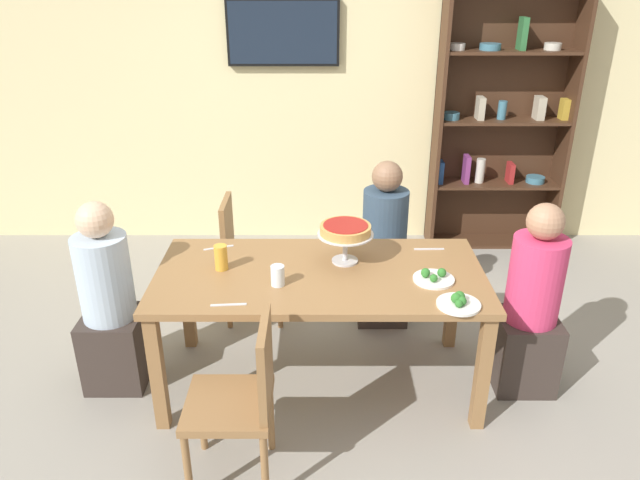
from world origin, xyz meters
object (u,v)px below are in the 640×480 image
at_px(diner_head_west, 110,310).
at_px(bookshelf, 501,120).
at_px(dining_table, 320,286).
at_px(diner_head_east, 530,312).
at_px(beer_glass_amber_tall, 221,257).
at_px(cutlery_fork_far, 219,248).
at_px(salad_plate_far_diner, 459,302).
at_px(water_glass_clear_near, 278,276).
at_px(diner_far_right, 384,254).
at_px(chair_far_left, 245,253).
at_px(cutlery_knife_near, 429,249).
at_px(chair_near_left, 243,395).
at_px(television, 283,33).
at_px(deep_dish_pizza_stand, 345,232).
at_px(salad_plate_near_diner, 433,277).
at_px(cutlery_fork_near, 228,305).

bearing_deg(diner_head_west, bookshelf, 36.57).
height_order(dining_table, diner_head_east, diner_head_east).
height_order(beer_glass_amber_tall, cutlery_fork_far, beer_glass_amber_tall).
relative_size(dining_table, bookshelf, 0.82).
bearing_deg(salad_plate_far_diner, diner_head_west, 169.00).
relative_size(dining_table, diner_head_west, 1.58).
distance_m(bookshelf, beer_glass_amber_tall, 2.87).
height_order(diner_head_west, water_glass_clear_near, diner_head_west).
height_order(diner_far_right, diner_head_west, same).
relative_size(diner_far_right, chair_far_left, 1.32).
bearing_deg(cutlery_knife_near, chair_near_left, 44.19).
xyz_separation_m(diner_far_right, beer_glass_amber_tall, (-0.98, -0.69, 0.32)).
distance_m(television, diner_far_right, 2.03).
distance_m(dining_table, deep_dish_pizza_stand, 0.33).
height_order(dining_table, water_glass_clear_near, water_glass_clear_near).
xyz_separation_m(television, salad_plate_near_diner, (0.90, -2.20, -1.03)).
relative_size(chair_far_left, deep_dish_pizza_stand, 2.75).
bearing_deg(bookshelf, salad_plate_near_diner, -113.09).
height_order(television, diner_head_west, television).
xyz_separation_m(diner_far_right, diner_head_west, (-1.63, -0.72, 0.00)).
bearing_deg(water_glass_clear_near, beer_glass_amber_tall, 150.81).
bearing_deg(chair_far_left, beer_glass_amber_tall, -2.37).
bearing_deg(chair_near_left, diner_far_right, -28.38).
bearing_deg(diner_head_west, cutlery_fork_far, 26.76).
bearing_deg(deep_dish_pizza_stand, water_glass_clear_near, -143.13).
relative_size(chair_near_left, cutlery_fork_near, 4.83).
height_order(chair_near_left, cutlery_knife_near, chair_near_left).
bearing_deg(television, diner_head_east, -54.91).
relative_size(diner_far_right, deep_dish_pizza_stand, 3.63).
relative_size(chair_near_left, water_glass_clear_near, 7.80).
bearing_deg(chair_far_left, cutlery_fork_near, 3.16).
xyz_separation_m(bookshelf, deep_dish_pizza_stand, (-1.37, -1.89, -0.18)).
height_order(diner_head_east, chair_near_left, diner_head_east).
distance_m(dining_table, water_glass_clear_near, 0.30).
xyz_separation_m(dining_table, diner_far_right, (0.43, 0.73, -0.16)).
bearing_deg(chair_far_left, cutlery_fork_far, -11.23).
xyz_separation_m(dining_table, water_glass_clear_near, (-0.22, -0.14, 0.14)).
xyz_separation_m(diner_far_right, cutlery_fork_far, (-1.04, -0.42, 0.25)).
bearing_deg(cutlery_fork_near, bookshelf, 45.84).
height_order(dining_table, cutlery_fork_near, cutlery_fork_near).
relative_size(television, beer_glass_amber_tall, 6.27).
relative_size(salad_plate_near_diner, beer_glass_amber_tall, 1.55).
bearing_deg(diner_head_east, bookshelf, -98.80).
bearing_deg(diner_head_west, dining_table, -0.52).
bearing_deg(dining_table, bookshelf, 53.26).
distance_m(diner_head_west, chair_far_left, 1.02).
relative_size(diner_far_right, cutlery_fork_near, 6.39).
xyz_separation_m(dining_table, television, (-0.30, 2.11, 1.14)).
bearing_deg(bookshelf, deep_dish_pizza_stand, -125.86).
relative_size(chair_near_left, salad_plate_near_diner, 3.90).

